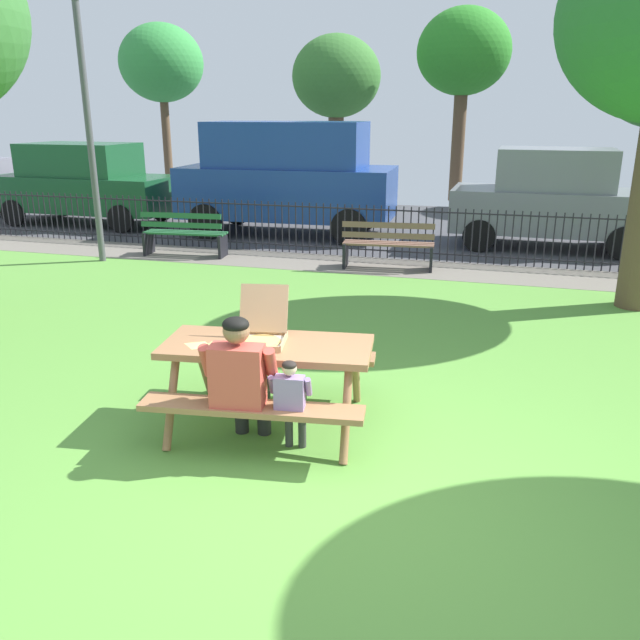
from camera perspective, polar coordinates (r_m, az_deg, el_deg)
ground at (r=6.60m, az=6.33°, el=-6.18°), size 28.00×11.98×0.02m
cobblestone_walkway at (r=11.60m, az=10.82°, el=4.29°), size 28.00×1.40×0.01m
street_asphalt at (r=15.89m, az=12.37°, el=7.85°), size 28.00×7.36×0.01m
picnic_table_foreground at (r=5.65m, az=-4.65°, el=-3.72°), size 1.98×1.70×0.79m
pizza_box_open at (r=5.62m, az=-5.21°, el=-1.03°), size 0.52×0.59×0.45m
pizza_slice_on_table at (r=5.61m, az=-10.52°, el=-2.17°), size 0.23×0.18×0.02m
adult_at_table at (r=5.21m, az=-6.99°, el=-5.05°), size 0.63×0.63×1.19m
child_at_table at (r=5.15m, az=-2.55°, el=-6.89°), size 0.35×0.35×0.86m
iron_fence_streetside at (r=12.18m, az=11.28°, el=7.38°), size 23.18×0.03×1.00m
park_bench_left at (r=12.77m, az=-11.89°, el=7.40°), size 1.63×0.60×0.85m
park_bench_center at (r=11.50m, az=6.04°, el=6.53°), size 1.63×0.61×0.85m
lamp_post_walkway at (r=12.55m, az=-19.96°, el=17.62°), size 0.28×0.28×4.71m
parked_car_left at (r=17.14m, az=-20.05°, el=11.33°), size 4.44×1.99×1.94m
parked_car_center at (r=14.71m, az=-2.88°, el=12.61°), size 4.77×2.23×2.46m
parked_car_right at (r=14.00m, az=19.83°, el=10.10°), size 3.94×1.91×1.98m
far_tree_left at (r=23.78m, az=-13.83°, el=21.10°), size 2.79×2.79×5.45m
far_tree_midleft at (r=21.50m, az=1.46°, el=20.51°), size 2.77×2.77×4.95m
far_tree_center at (r=20.91m, az=12.57°, el=21.94°), size 2.74×2.74×5.57m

